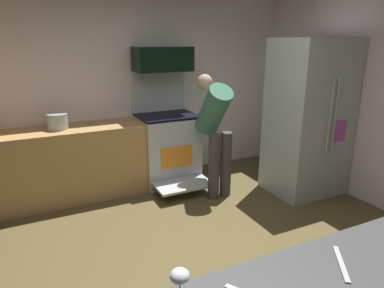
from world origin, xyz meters
TOP-DOWN VIEW (x-y plane):
  - ground_plane at (0.00, 0.00)m, footprint 5.20×4.80m
  - wall_back at (0.00, 2.34)m, footprint 5.20×0.12m
  - lower_cabinet_run at (-0.90, 1.98)m, footprint 2.40×0.60m
  - oven_range at (0.55, 1.96)m, footprint 0.76×1.05m
  - microwave at (0.55, 2.06)m, footprint 0.74×0.38m
  - refrigerator at (2.03, 0.90)m, footprint 0.88×0.75m
  - person_cook at (0.94, 1.35)m, footprint 0.31×0.64m
  - wine_glass_mid at (-0.67, -1.21)m, footprint 0.08×0.08m
  - knife_chef at (0.12, -1.31)m, footprint 0.19×0.24m
  - stock_pot at (-0.82, 1.98)m, footprint 0.23×0.23m

SIDE VIEW (x-z plane):
  - ground_plane at x=0.00m, z-range -0.02..0.00m
  - lower_cabinet_run at x=-0.90m, z-range 0.00..0.90m
  - oven_range at x=0.55m, z-range -0.25..1.26m
  - person_cook at x=0.94m, z-range 0.14..1.63m
  - knife_chef at x=0.12m, z-range 0.90..0.91m
  - refrigerator at x=2.03m, z-range 0.00..1.94m
  - stock_pot at x=-0.82m, z-range 0.90..1.09m
  - wine_glass_mid at x=-0.67m, z-range 0.94..1.10m
  - wall_back at x=0.00m, z-range 0.00..2.60m
  - microwave at x=0.55m, z-range 1.51..1.83m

